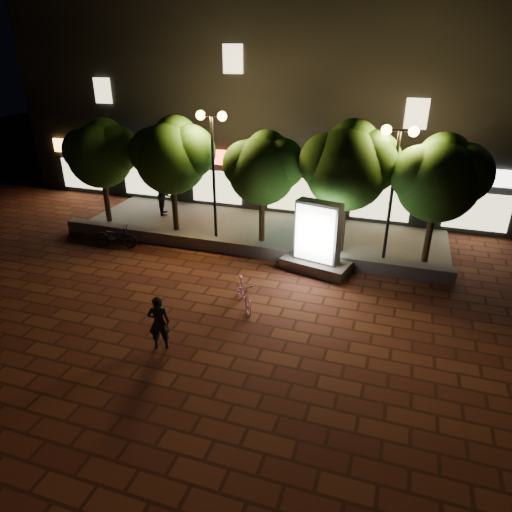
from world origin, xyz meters
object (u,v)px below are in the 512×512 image
at_px(scooter_pink, 243,294).
at_px(tree_right, 349,164).
at_px(tree_far_left, 102,152).
at_px(tree_mid, 264,166).
at_px(rider, 159,323).
at_px(scooter_parked, 116,236).
at_px(tree_far_right, 441,176).
at_px(pedestrian, 164,195).
at_px(tree_left, 172,154).
at_px(street_lamp_right, 396,159).
at_px(ad_kiosk, 317,244).
at_px(street_lamp_left, 212,143).

bearing_deg(scooter_pink, tree_right, 30.49).
distance_m(tree_far_left, tree_mid, 7.50).
xyz_separation_m(rider, scooter_parked, (-5.11, 5.48, -0.33)).
xyz_separation_m(tree_far_right, pedestrian, (-12.02, 1.64, -2.35)).
xyz_separation_m(tree_left, scooter_parked, (-1.54, -2.46, -2.98)).
distance_m(rider, scooter_parked, 7.50).
distance_m(tree_far_right, street_lamp_right, 1.66).
bearing_deg(tree_right, tree_far_right, -0.00).
bearing_deg(tree_mid, street_lamp_right, -3.04).
bearing_deg(scooter_parked, ad_kiosk, -97.24).
height_order(street_lamp_left, rider, street_lamp_left).
bearing_deg(street_lamp_left, pedestrian, 151.20).
height_order(tree_mid, ad_kiosk, tree_mid).
xyz_separation_m(tree_far_left, pedestrian, (1.98, 1.64, -2.27)).
bearing_deg(tree_far_left, tree_left, 0.00).
relative_size(tree_far_left, ad_kiosk, 1.75).
height_order(tree_right, street_lamp_left, street_lamp_left).
bearing_deg(street_lamp_left, tree_far_right, 1.76).
xyz_separation_m(tree_right, street_lamp_right, (1.64, -0.26, 0.33)).
xyz_separation_m(tree_left, street_lamp_left, (1.95, -0.26, 0.58)).
distance_m(tree_right, pedestrian, 9.32).
height_order(tree_mid, tree_far_right, tree_far_right).
relative_size(tree_far_left, pedestrian, 2.46).
bearing_deg(pedestrian, tree_far_right, -122.99).
bearing_deg(rider, scooter_pink, -141.80).
bearing_deg(tree_right, scooter_pink, -113.47).
relative_size(tree_far_left, scooter_pink, 2.82).
relative_size(street_lamp_right, scooter_pink, 3.04).
distance_m(tree_far_left, scooter_pink, 10.40).
xyz_separation_m(tree_mid, rider, (-0.43, -7.94, -2.42)).
relative_size(tree_far_right, street_lamp_right, 0.96).
xyz_separation_m(scooter_pink, pedestrian, (-6.53, 6.93, 0.53)).
relative_size(ad_kiosk, rider, 1.66).
distance_m(tree_right, tree_far_right, 3.20).
xyz_separation_m(scooter_parked, pedestrian, (0.03, 4.10, 0.55)).
height_order(tree_far_left, tree_left, tree_left).
distance_m(scooter_pink, rider, 3.04).
xyz_separation_m(tree_right, scooter_pink, (-2.29, -5.28, -3.07)).
relative_size(tree_far_left, tree_far_right, 0.97).
relative_size(tree_mid, pedestrian, 2.39).
bearing_deg(rider, tree_left, -89.14).
height_order(tree_far_right, scooter_parked, tree_far_right).
bearing_deg(tree_left, street_lamp_right, -1.68).
distance_m(street_lamp_right, scooter_parked, 11.25).
xyz_separation_m(tree_far_right, street_lamp_left, (-8.55, -0.26, 0.66)).
bearing_deg(tree_mid, tree_right, 0.00).
bearing_deg(scooter_pink, tree_far_right, 7.85).
xyz_separation_m(street_lamp_left, pedestrian, (-3.46, 1.90, -3.01)).
relative_size(tree_left, tree_far_right, 1.03).
relative_size(street_lamp_left, scooter_parked, 2.90).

